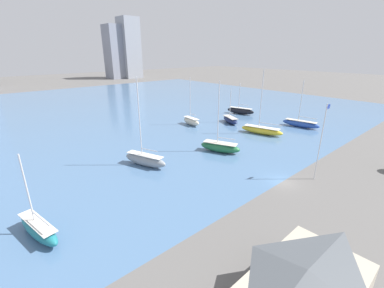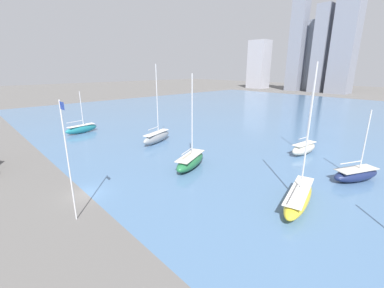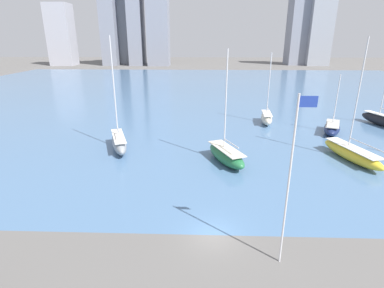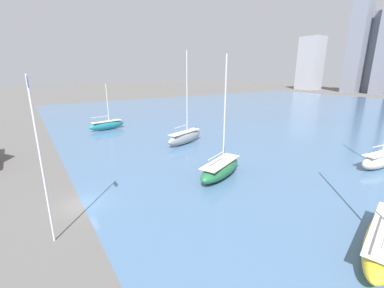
{
  "view_description": "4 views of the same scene",
  "coord_description": "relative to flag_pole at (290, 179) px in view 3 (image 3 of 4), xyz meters",
  "views": [
    {
      "loc": [
        -35.33,
        -18.03,
        19.84
      ],
      "look_at": [
        -7.08,
        14.01,
        4.4
      ],
      "focal_mm": 24.0,
      "sensor_mm": 36.0,
      "label": 1
    },
    {
      "loc": [
        30.49,
        -9.96,
        15.31
      ],
      "look_at": [
        4.93,
        13.5,
        4.96
      ],
      "focal_mm": 24.0,
      "sensor_mm": 36.0,
      "label": 2
    },
    {
      "loc": [
        -1.03,
        -21.22,
        15.65
      ],
      "look_at": [
        -2.16,
        11.35,
        4.11
      ],
      "focal_mm": 28.0,
      "sensor_mm": 36.0,
      "label": 3
    },
    {
      "loc": [
        24.97,
        -3.29,
        12.68
      ],
      "look_at": [
        -1.25,
        13.75,
        3.74
      ],
      "focal_mm": 24.0,
      "sensor_mm": 36.0,
      "label": 4
    }
  ],
  "objects": [
    {
      "name": "ground_plane",
      "position": [
        -4.89,
        2.95,
        -6.75
      ],
      "size": [
        500.0,
        500.0,
        0.0
      ],
      "primitive_type": "plane",
      "color": "#605E5B"
    },
    {
      "name": "distant_city_skyline",
      "position": [
        -17.35,
        172.16,
        19.17
      ],
      "size": [
        166.68,
        23.05,
        72.05
      ],
      "color": "#A8A8B2",
      "rests_on": "ground_plane"
    },
    {
      "name": "harbor_water",
      "position": [
        -4.89,
        72.95,
        -6.75
      ],
      "size": [
        180.0,
        140.0,
        0.0
      ],
      "color": "#4C7099",
      "rests_on": "ground_plane"
    },
    {
      "name": "sailboat_black",
      "position": [
        27.98,
        37.69,
        -5.63
      ],
      "size": [
        4.32,
        9.51,
        10.19
      ],
      "rotation": [
        0.0,
        0.0,
        0.29
      ],
      "color": "black",
      "rests_on": "harbor_water"
    },
    {
      "name": "sailboat_gray",
      "position": [
        -18.13,
        22.96,
        -5.53
      ],
      "size": [
        4.91,
        9.06,
        16.03
      ],
      "rotation": [
        0.0,
        0.0,
        0.35
      ],
      "color": "gray",
      "rests_on": "harbor_water"
    },
    {
      "name": "sailboat_yellow",
      "position": [
        14.34,
        20.05,
        -5.72
      ],
      "size": [
        5.14,
        10.98,
        15.91
      ],
      "rotation": [
        0.0,
        0.0,
        0.27
      ],
      "color": "yellow",
      "rests_on": "harbor_water"
    },
    {
      "name": "sailboat_navy",
      "position": [
        16.67,
        32.41,
        -5.79
      ],
      "size": [
        5.37,
        7.95,
        10.0
      ],
      "rotation": [
        0.0,
        0.0,
        -0.41
      ],
      "color": "#19234C",
      "rests_on": "harbor_water"
    },
    {
      "name": "sailboat_green",
      "position": [
        -2.69,
        18.62,
        -5.64
      ],
      "size": [
        5.73,
        8.83,
        14.52
      ],
      "rotation": [
        0.0,
        0.0,
        0.41
      ],
      "color": "#236B3D",
      "rests_on": "harbor_water"
    },
    {
      "name": "sailboat_cream",
      "position": [
        6.53,
        38.29,
        -5.58
      ],
      "size": [
        2.61,
        7.0,
        13.22
      ],
      "rotation": [
        0.0,
        0.0,
        -0.1
      ],
      "color": "beige",
      "rests_on": "harbor_water"
    },
    {
      "name": "flag_pole",
      "position": [
        0.0,
        0.0,
        0.0
      ],
      "size": [
        1.24,
        0.14,
        12.51
      ],
      "color": "silver",
      "rests_on": "ground_plane"
    }
  ]
}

